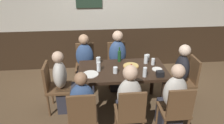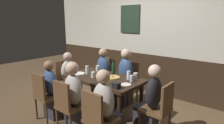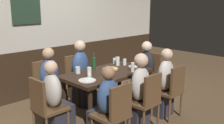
% 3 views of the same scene
% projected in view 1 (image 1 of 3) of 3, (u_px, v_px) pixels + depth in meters
% --- Properties ---
extents(ground_plane, '(12.00, 12.00, 0.00)m').
position_uv_depth(ground_plane, '(122.00, 105.00, 3.81)').
color(ground_plane, brown).
extents(wall_back, '(6.40, 0.13, 2.60)m').
position_uv_depth(wall_back, '(113.00, 13.00, 4.73)').
color(wall_back, '#332316').
rests_on(wall_back, ground_plane).
extents(dining_table, '(1.46, 0.80, 0.74)m').
position_uv_depth(dining_table, '(122.00, 74.00, 3.53)').
color(dining_table, black).
rests_on(dining_table, ground_plane).
extents(chair_mid_near, '(0.40, 0.40, 0.88)m').
position_uv_depth(chair_mid_near, '(130.00, 112.00, 2.86)').
color(chair_mid_near, brown).
rests_on(chair_mid_near, ground_plane).
extents(chair_right_near, '(0.40, 0.40, 0.88)m').
position_uv_depth(chair_right_near, '(176.00, 110.00, 2.92)').
color(chair_right_near, brown).
rests_on(chair_right_near, ground_plane).
extents(chair_mid_far, '(0.40, 0.40, 0.88)m').
position_uv_depth(chair_mid_far, '(117.00, 61.00, 4.33)').
color(chair_mid_far, brown).
rests_on(chair_mid_far, ground_plane).
extents(chair_head_west, '(0.40, 0.40, 0.88)m').
position_uv_depth(chair_head_west, '(54.00, 85.00, 3.50)').
color(chair_head_west, brown).
rests_on(chair_head_west, ground_plane).
extents(chair_left_near, '(0.40, 0.40, 0.88)m').
position_uv_depth(chair_left_near, '(83.00, 115.00, 2.81)').
color(chair_left_near, brown).
rests_on(chair_left_near, ground_plane).
extents(chair_head_east, '(0.40, 0.40, 0.88)m').
position_uv_depth(chair_head_east, '(187.00, 79.00, 3.69)').
color(chair_head_east, brown).
rests_on(chair_head_east, ground_plane).
extents(chair_left_far, '(0.40, 0.40, 0.88)m').
position_uv_depth(chair_left_far, '(85.00, 63.00, 4.28)').
color(chair_left_far, brown).
rests_on(chair_left_far, ground_plane).
extents(person_mid_near, '(0.34, 0.37, 1.15)m').
position_uv_depth(person_mid_near, '(128.00, 106.00, 3.01)').
color(person_mid_near, '#2D2D38').
rests_on(person_mid_near, ground_plane).
extents(person_right_near, '(0.34, 0.37, 1.14)m').
position_uv_depth(person_right_near, '(172.00, 104.00, 3.07)').
color(person_right_near, '#2D2D38').
rests_on(person_right_near, ground_plane).
extents(person_mid_far, '(0.34, 0.37, 1.18)m').
position_uv_depth(person_mid_far, '(118.00, 65.00, 4.18)').
color(person_mid_far, '#2D2D38').
rests_on(person_mid_far, ground_plane).
extents(person_head_west, '(0.37, 0.34, 1.10)m').
position_uv_depth(person_head_west, '(64.00, 86.00, 3.53)').
color(person_head_west, '#2D2D38').
rests_on(person_head_west, ground_plane).
extents(person_left_near, '(0.34, 0.37, 1.08)m').
position_uv_depth(person_left_near, '(83.00, 110.00, 2.98)').
color(person_left_near, '#2D2D38').
rests_on(person_left_near, ground_plane).
extents(person_head_east, '(0.37, 0.34, 1.13)m').
position_uv_depth(person_head_east, '(178.00, 80.00, 3.69)').
color(person_head_east, '#2D2D38').
rests_on(person_head_east, ground_plane).
extents(person_left_far, '(0.34, 0.37, 1.13)m').
position_uv_depth(person_left_far, '(85.00, 67.00, 4.14)').
color(person_left_far, '#2D2D38').
rests_on(person_left_far, ground_plane).
extents(pizza, '(0.27, 0.27, 0.03)m').
position_uv_depth(pizza, '(131.00, 66.00, 3.58)').
color(pizza, tan).
rests_on(pizza, dining_table).
extents(highball_clear, '(0.06, 0.06, 0.11)m').
position_uv_depth(highball_clear, '(153.00, 62.00, 3.62)').
color(highball_clear, silver).
rests_on(highball_clear, dining_table).
extents(beer_glass_tall, '(0.07, 0.07, 0.16)m').
position_uv_depth(beer_glass_tall, '(99.00, 67.00, 3.41)').
color(beer_glass_tall, silver).
rests_on(beer_glass_tall, dining_table).
extents(pint_glass_pale, '(0.06, 0.06, 0.16)m').
position_uv_depth(pint_glass_pale, '(145.00, 73.00, 3.24)').
color(pint_glass_pale, silver).
rests_on(pint_glass_pale, dining_table).
extents(pint_glass_stout, '(0.08, 0.08, 0.11)m').
position_uv_depth(pint_glass_stout, '(98.00, 61.00, 3.67)').
color(pint_glass_stout, silver).
rests_on(pint_glass_stout, dining_table).
extents(tumbler_short, '(0.08, 0.08, 0.10)m').
position_uv_depth(tumbler_short, '(147.00, 58.00, 3.80)').
color(tumbler_short, silver).
rests_on(tumbler_short, dining_table).
extents(beer_glass_half, '(0.07, 0.07, 0.10)m').
position_uv_depth(beer_glass_half, '(115.00, 70.00, 3.35)').
color(beer_glass_half, silver).
rests_on(beer_glass_half, dining_table).
extents(tumbler_water, '(0.07, 0.07, 0.16)m').
position_uv_depth(tumbler_water, '(146.00, 60.00, 3.67)').
color(tumbler_water, silver).
rests_on(tumbler_water, dining_table).
extents(beer_bottle_green, '(0.06, 0.06, 0.27)m').
position_uv_depth(beer_bottle_green, '(119.00, 56.00, 3.72)').
color(beer_bottle_green, '#194723').
rests_on(beer_bottle_green, dining_table).
extents(plate_white_large, '(0.25, 0.25, 0.01)m').
position_uv_depth(plate_white_large, '(90.00, 74.00, 3.32)').
color(plate_white_large, white).
rests_on(plate_white_large, dining_table).
extents(plate_white_small, '(0.17, 0.17, 0.01)m').
position_uv_depth(plate_white_small, '(157.00, 69.00, 3.47)').
color(plate_white_small, white).
rests_on(plate_white_small, dining_table).
extents(condiment_caddy, '(0.11, 0.09, 0.09)m').
position_uv_depth(condiment_caddy, '(160.00, 74.00, 3.25)').
color(condiment_caddy, black).
rests_on(condiment_caddy, dining_table).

